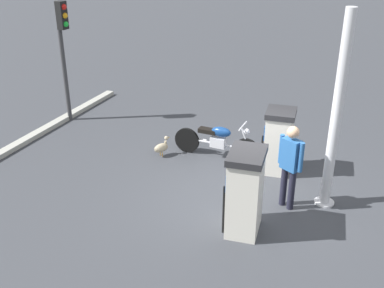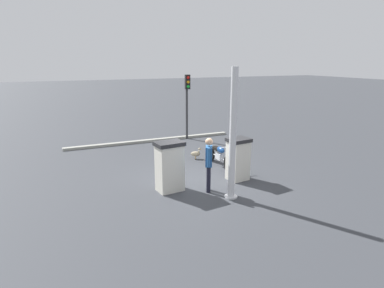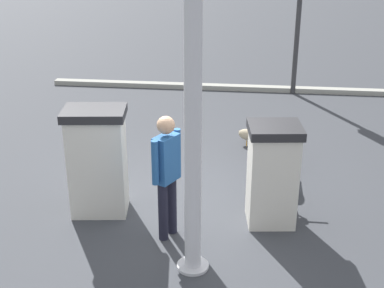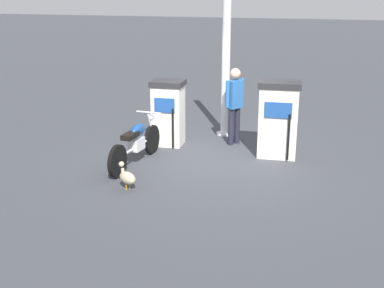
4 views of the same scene
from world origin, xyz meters
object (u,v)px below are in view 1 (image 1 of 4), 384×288
Objects in this scene: wandering_duck at (161,147)px; fuel_pump_far at (245,192)px; fuel_pump_near at (279,141)px; attendant_person at (290,162)px; canopy_support_pole at (336,118)px; motorcycle_near_pump at (217,141)px; roadside_traffic_light at (63,41)px.

fuel_pump_far is at bearing 142.40° from wandering_duck.
wandering_duck is at bearing 7.64° from fuel_pump_near.
fuel_pump_far is 1.24m from attendant_person.
attendant_person is 1.17m from canopy_support_pole.
motorcycle_near_pump is 2.56m from attendant_person.
fuel_pump_near is at bearing 176.91° from motorcycle_near_pump.
attendant_person is at bearing 163.01° from roadside_traffic_light.
roadside_traffic_light reaches higher than fuel_pump_near.
canopy_support_pole is at bearing 141.97° from fuel_pump_near.
canopy_support_pole is at bearing 171.50° from wandering_duck.
attendant_person reaches higher than motorcycle_near_pump.
fuel_pump_far is 2.98m from motorcycle_near_pump.
canopy_support_pole reaches higher than roadside_traffic_light.
motorcycle_near_pump is at bearing -21.07° from canopy_support_pole.
roadside_traffic_light reaches higher than wandering_duck.
fuel_pump_far is 0.41× the size of canopy_support_pole.
fuel_pump_near is 0.68× the size of motorcycle_near_pump.
wandering_duck is (2.75, -2.12, -0.58)m from fuel_pump_far.
motorcycle_near_pump is (1.48, -0.08, -0.30)m from fuel_pump_near.
fuel_pump_far is 3.33× the size of wandering_duck.
fuel_pump_far is 7.05m from roadside_traffic_light.
attendant_person is 0.52× the size of roadside_traffic_light.
motorcycle_near_pump is 0.56× the size of canopy_support_pole.
roadside_traffic_light is 0.86× the size of canopy_support_pole.
attendant_person is 3.53m from wandering_duck.
canopy_support_pole is (-3.98, 0.59, 1.63)m from wandering_duck.
canopy_support_pole reaches higher than motorcycle_near_pump.
wandering_duck is (2.75, 0.37, -0.52)m from fuel_pump_near.
fuel_pump_near is 0.85× the size of attendant_person.
fuel_pump_far is (-0.00, 2.48, 0.06)m from fuel_pump_near.
roadside_traffic_light is at bearing -27.08° from fuel_pump_far.
motorcycle_near_pump is at bearing -160.57° from wandering_duck.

